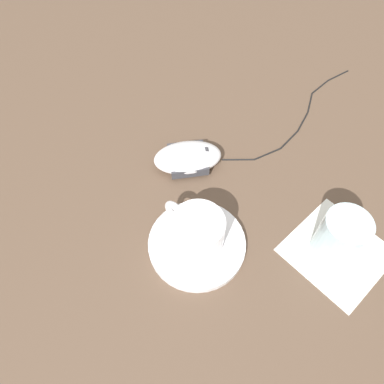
{
  "coord_description": "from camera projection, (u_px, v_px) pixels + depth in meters",
  "views": [
    {
      "loc": [
        -0.24,
        0.18,
        0.52
      ],
      "look_at": [
        0.06,
        0.06,
        0.03
      ],
      "focal_mm": 35.0,
      "sensor_mm": 36.0,
      "label": 1
    }
  ],
  "objects": [
    {
      "name": "coffee_cup",
      "position": [
        197.0,
        230.0,
        0.54
      ],
      "size": [
        0.1,
        0.08,
        0.06
      ],
      "color": "white",
      "rests_on": "saucer"
    },
    {
      "name": "saucer",
      "position": [
        197.0,
        244.0,
        0.56
      ],
      "size": [
        0.15,
        0.15,
        0.01
      ],
      "primitive_type": "cylinder",
      "color": "white",
      "rests_on": "ground"
    },
    {
      "name": "napkin_under_glass",
      "position": [
        337.0,
        252.0,
        0.56
      ],
      "size": [
        0.17,
        0.17,
        0.0
      ],
      "primitive_type": "cube",
      "rotation": [
        0.0,
        0.0,
        0.35
      ],
      "color": "silver",
      "rests_on": "ground"
    },
    {
      "name": "computer_mouse",
      "position": [
        188.0,
        157.0,
        0.64
      ],
      "size": [
        0.09,
        0.13,
        0.04
      ],
      "color": "silver",
      "rests_on": "ground"
    },
    {
      "name": "drinking_glass",
      "position": [
        341.0,
        237.0,
        0.53
      ],
      "size": [
        0.07,
        0.07,
        0.08
      ],
      "primitive_type": "cylinder",
      "color": "silver",
      "rests_on": "napkin_under_glass"
    },
    {
      "name": "mouse_cable",
      "position": [
        297.0,
        117.0,
        0.71
      ],
      "size": [
        0.14,
        0.35,
        0.0
      ],
      "color": "black",
      "rests_on": "ground"
    },
    {
      "name": "ground_plane",
      "position": [
        242.0,
        219.0,
        0.59
      ],
      "size": [
        3.0,
        3.0,
        0.0
      ],
      "primitive_type": "plane",
      "color": "brown"
    }
  ]
}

